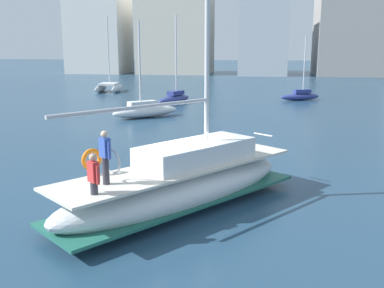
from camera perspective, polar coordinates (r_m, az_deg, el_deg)
The scene contains 7 objects.
ground_plane at distance 15.90m, azimuth -1.34°, elevation -7.05°, with size 400.00×400.00×0.00m, color navy.
main_sailboat at distance 14.64m, azimuth -1.26°, elevation -5.02°, with size 7.58×9.18×12.74m.
moored_sloop_near at distance 55.94m, azimuth -10.87°, elevation 7.42°, with size 3.39×5.84×9.25m.
moored_sloop_far at distance 43.12m, azimuth -2.31°, elevation 6.10°, with size 2.85×5.27×8.50m.
moored_catamaran at distance 34.44m, azimuth -6.17°, elevation 4.46°, with size 4.99×4.77×7.36m.
moored_cutter_left at distance 47.32m, azimuth 14.06°, elevation 6.21°, with size 4.50×2.93×6.54m.
waterfront_buildings at distance 95.85m, azimuth 9.22°, elevation 15.32°, with size 84.37×19.67×27.46m.
Camera 1 is at (3.17, -14.65, 5.29)m, focal length 40.53 mm.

